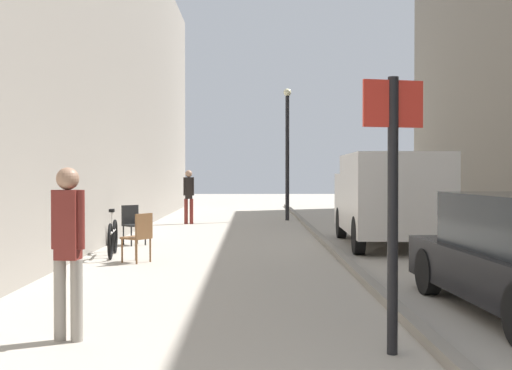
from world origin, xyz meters
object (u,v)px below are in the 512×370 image
at_px(delivery_van, 388,196).
at_px(pedestrian_mid_block, 189,193).
at_px(lamp_post, 287,145).
at_px(cafe_chair_by_doorway, 132,222).
at_px(cafe_chair_near_window, 140,234).
at_px(street_sign_post, 393,190).
at_px(bicycle_leaning, 113,238).
at_px(pedestrian_main_foreground, 68,241).

bearing_deg(delivery_van, pedestrian_mid_block, 130.83).
xyz_separation_m(lamp_post, cafe_chair_by_doorway, (-4.13, -8.03, -2.18)).
bearing_deg(cafe_chair_near_window, lamp_post, 16.44).
bearing_deg(street_sign_post, cafe_chair_by_doorway, -79.56).
distance_m(delivery_van, cafe_chair_by_doorway, 6.08).
xyz_separation_m(bicycle_leaning, cafe_chair_by_doorway, (0.01, 2.17, 0.17)).
distance_m(pedestrian_mid_block, lamp_post, 4.14).
bearing_deg(pedestrian_mid_block, pedestrian_main_foreground, -98.53).
relative_size(pedestrian_mid_block, street_sign_post, 0.69).
bearing_deg(bicycle_leaning, pedestrian_mid_block, 78.13).
distance_m(street_sign_post, cafe_chair_by_doorway, 10.33).
bearing_deg(cafe_chair_near_window, pedestrian_main_foreground, -143.77).
bearing_deg(cafe_chair_near_window, delivery_van, -28.20).
bearing_deg(bicycle_leaning, street_sign_post, -67.05).
height_order(bicycle_leaning, cafe_chair_near_window, bicycle_leaning).
bearing_deg(pedestrian_mid_block, cafe_chair_near_window, -99.61).
bearing_deg(bicycle_leaning, delivery_van, 10.79).
height_order(pedestrian_main_foreground, street_sign_post, street_sign_post).
height_order(delivery_van, lamp_post, lamp_post).
distance_m(pedestrian_main_foreground, delivery_van, 10.04).
distance_m(pedestrian_mid_block, cafe_chair_by_doorway, 6.42).
xyz_separation_m(pedestrian_mid_block, cafe_chair_near_window, (-0.02, -9.47, -0.50)).
distance_m(street_sign_post, lamp_post, 17.48).
xyz_separation_m(pedestrian_mid_block, bicycle_leaning, (-0.73, -8.54, -0.66)).
bearing_deg(cafe_chair_by_doorway, pedestrian_main_foreground, 56.13).
relative_size(pedestrian_main_foreground, street_sign_post, 0.68).
xyz_separation_m(pedestrian_mid_block, street_sign_post, (3.43, -15.77, 0.50)).
xyz_separation_m(pedestrian_mid_block, lamp_post, (3.40, 1.67, 1.68)).
relative_size(street_sign_post, cafe_chair_by_doorway, 2.77).
height_order(delivery_van, cafe_chair_near_window, delivery_van).
distance_m(pedestrian_main_foreground, street_sign_post, 3.26).
distance_m(delivery_van, lamp_post, 8.63).
relative_size(pedestrian_main_foreground, lamp_post, 0.37).
distance_m(cafe_chair_near_window, cafe_chair_by_doorway, 3.19).
bearing_deg(delivery_van, bicycle_leaning, -160.26).
bearing_deg(street_sign_post, lamp_post, -103.30).
bearing_deg(bicycle_leaning, lamp_post, 60.98).
height_order(pedestrian_main_foreground, cafe_chair_near_window, pedestrian_main_foreground).
xyz_separation_m(pedestrian_main_foreground, street_sign_post, (3.18, -0.50, 0.53)).
bearing_deg(lamp_post, delivery_van, -76.96).
bearing_deg(lamp_post, cafe_chair_by_doorway, -117.20).
bearing_deg(lamp_post, street_sign_post, -89.90).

